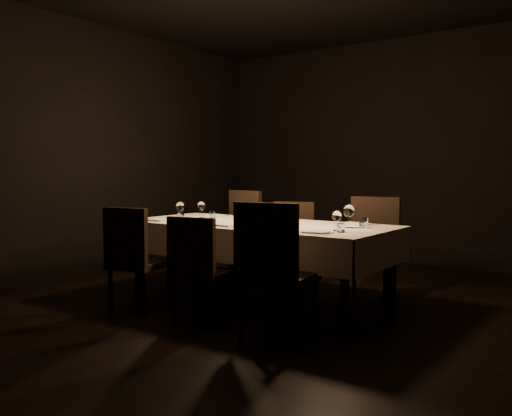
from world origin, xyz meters
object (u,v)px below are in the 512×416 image
Objects in this scene: dining_table at (256,231)px; chair_near_center at (198,264)px; chair_far_center at (291,241)px; chair_far_right at (372,244)px; chair_near_left at (134,254)px; chair_far_left at (237,232)px; chair_near_right at (273,266)px.

chair_near_center reaches higher than dining_table.
chair_far_center is 0.92× the size of chair_far_right.
chair_near_left is at bearing -129.33° from dining_table.
chair_near_left is (-0.70, -0.85, -0.17)m from dining_table.
chair_near_center is (-0.00, -0.80, -0.20)m from dining_table.
chair_near_left reaches higher than dining_table.
chair_far_center is 0.88m from chair_far_right.
chair_near_center is 1.79m from chair_far_right.
chair_far_left is 1.62m from chair_far_right.
chair_far_right is at bearing -13.15° from chair_far_center.
chair_near_right is 2.25m from chair_far_left.
chair_near_left is 0.70m from chair_near_center.
chair_near_left is 1.02× the size of chair_far_center.
chair_near_left is at bearing -127.80° from chair_far_center.
chair_near_left is 0.91× the size of chair_near_right.
chair_near_left is at bearing -7.04° from chair_near_center.
chair_far_left reaches higher than chair_far_right.
chair_far_right reaches higher than dining_table.
chair_far_left is at bearing 170.62° from chair_far_right.
chair_near_right is (1.45, 0.03, 0.04)m from chair_near_left.
dining_table is 1.12m from chair_near_left.
chair_near_right is at bearing -101.57° from chair_far_right.
chair_far_left reaches higher than dining_table.
chair_far_left is at bearing -73.79° from chair_near_center.
dining_table is 2.48× the size of chair_far_left.
chair_near_right is (0.76, -0.03, 0.07)m from chair_near_center.
chair_far_right is (1.62, 0.03, -0.01)m from chair_far_left.
chair_far_center is at bearing 96.44° from dining_table.
chair_far_left is (-0.83, 0.78, -0.13)m from dining_table.
chair_far_right reaches higher than chair_near_center.
chair_far_center is at bearing -69.89° from chair_near_right.
chair_far_right is at bearing -127.77° from chair_near_center.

